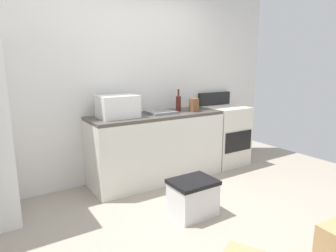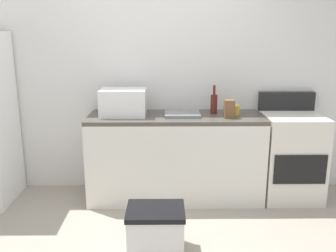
{
  "view_description": "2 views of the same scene",
  "coord_description": "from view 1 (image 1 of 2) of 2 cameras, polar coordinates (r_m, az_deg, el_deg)",
  "views": [
    {
      "loc": [
        -1.59,
        -2.04,
        1.52
      ],
      "look_at": [
        0.16,
        0.7,
        0.84
      ],
      "focal_mm": 30.93,
      "sensor_mm": 36.0,
      "label": 1
    },
    {
      "loc": [
        0.18,
        -2.53,
        1.74
      ],
      "look_at": [
        0.22,
        0.73,
        0.91
      ],
      "focal_mm": 39.79,
      "sensor_mm": 36.0,
      "label": 2
    }
  ],
  "objects": [
    {
      "name": "knife_block",
      "position": [
        4.0,
        5.11,
        4.15
      ],
      "size": [
        0.1,
        0.1,
        0.18
      ],
      "primitive_type": "cube",
      "color": "brown",
      "rests_on": "kitchen_counter"
    },
    {
      "name": "storage_bin",
      "position": [
        3.08,
        4.91,
        -13.82
      ],
      "size": [
        0.46,
        0.36,
        0.38
      ],
      "color": "silver",
      "rests_on": "ground_plane"
    },
    {
      "name": "wine_bottle",
      "position": [
        4.07,
        2.06,
        4.61
      ],
      "size": [
        0.07,
        0.07,
        0.3
      ],
      "color": "#591E19",
      "rests_on": "kitchen_counter"
    },
    {
      "name": "ground_plane",
      "position": [
        3.0,
        4.91,
        -18.71
      ],
      "size": [
        6.0,
        6.0,
        0.0
      ],
      "primitive_type": "plane",
      "color": "#9E9384"
    },
    {
      "name": "stove_oven",
      "position": [
        4.61,
        10.98,
        -1.61
      ],
      "size": [
        0.6,
        0.61,
        1.1
      ],
      "color": "silver",
      "rests_on": "ground_plane"
    },
    {
      "name": "wall_back",
      "position": [
        3.93,
        -8.72,
        8.48
      ],
      "size": [
        5.0,
        0.1,
        2.6
      ],
      "primitive_type": "cube",
      "color": "silver",
      "rests_on": "ground_plane"
    },
    {
      "name": "kitchen_counter",
      "position": [
        3.9,
        -2.19,
        -4.12
      ],
      "size": [
        1.8,
        0.6,
        0.9
      ],
      "color": "silver",
      "rests_on": "ground_plane"
    },
    {
      "name": "coffee_mug",
      "position": [
        4.15,
        5.04,
        3.88
      ],
      "size": [
        0.08,
        0.08,
        0.1
      ],
      "primitive_type": "cylinder",
      "color": "gold",
      "rests_on": "kitchen_counter"
    },
    {
      "name": "microwave",
      "position": [
        3.56,
        -9.87,
        3.81
      ],
      "size": [
        0.46,
        0.34,
        0.27
      ],
      "primitive_type": "cube",
      "color": "white",
      "rests_on": "kitchen_counter"
    },
    {
      "name": "sink_basin",
      "position": [
        3.84,
        -1.41,
        2.74
      ],
      "size": [
        0.36,
        0.32,
        0.03
      ],
      "primitive_type": "cube",
      "color": "slate",
      "rests_on": "kitchen_counter"
    }
  ]
}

